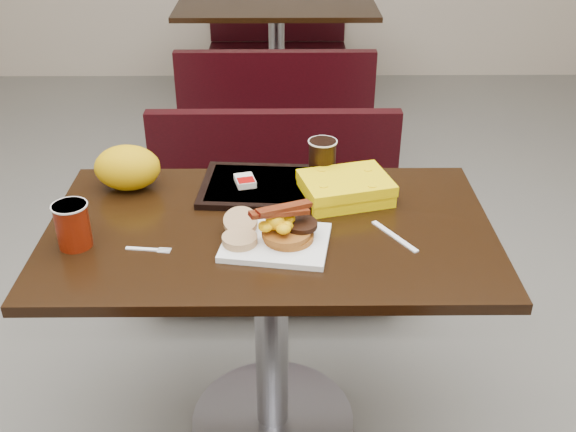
{
  "coord_description": "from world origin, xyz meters",
  "views": [
    {
      "loc": [
        0.04,
        -1.56,
        1.69
      ],
      "look_at": [
        0.05,
        -0.07,
        0.82
      ],
      "focal_mm": 42.09,
      "sensor_mm": 36.0,
      "label": 1
    }
  ],
  "objects_px": {
    "clamshell": "(346,188)",
    "table_far": "(277,64)",
    "bench_far_s": "(276,107)",
    "bench_far_n": "(277,36)",
    "fork": "(142,249)",
    "tray": "(268,186)",
    "coffee_cup_far": "(322,158)",
    "table_near": "(272,334)",
    "bench_near_n": "(274,219)",
    "knife": "(395,236)",
    "paper_bag": "(127,168)",
    "pancake_stack": "(289,234)",
    "coffee_cup_near": "(73,225)",
    "hashbrown_sleeve_left": "(245,181)",
    "platter": "(276,242)"
  },
  "relations": [
    {
      "from": "table_near",
      "to": "bench_far_s",
      "type": "bearing_deg",
      "value": 90.0
    },
    {
      "from": "tray",
      "to": "pancake_stack",
      "type": "bearing_deg",
      "value": -74.98
    },
    {
      "from": "pancake_stack",
      "to": "coffee_cup_near",
      "type": "relative_size",
      "value": 1.09
    },
    {
      "from": "fork",
      "to": "clamshell",
      "type": "xyz_separation_m",
      "value": [
        0.54,
        0.27,
        0.03
      ]
    },
    {
      "from": "platter",
      "to": "clamshell",
      "type": "height_order",
      "value": "clamshell"
    },
    {
      "from": "table_far",
      "to": "bench_far_s",
      "type": "distance_m",
      "value": 0.7
    },
    {
      "from": "fork",
      "to": "bench_near_n",
      "type": "bearing_deg",
      "value": 75.15
    },
    {
      "from": "fork",
      "to": "coffee_cup_far",
      "type": "height_order",
      "value": "coffee_cup_far"
    },
    {
      "from": "coffee_cup_far",
      "to": "paper_bag",
      "type": "height_order",
      "value": "paper_bag"
    },
    {
      "from": "table_near",
      "to": "table_far",
      "type": "relative_size",
      "value": 1.0
    },
    {
      "from": "bench_far_s",
      "to": "knife",
      "type": "xyz_separation_m",
      "value": [
        0.33,
        -1.96,
        0.39
      ]
    },
    {
      "from": "clamshell",
      "to": "table_far",
      "type": "bearing_deg",
      "value": 80.03
    },
    {
      "from": "bench_far_n",
      "to": "knife",
      "type": "xyz_separation_m",
      "value": [
        0.33,
        -3.36,
        0.39
      ]
    },
    {
      "from": "tray",
      "to": "paper_bag",
      "type": "height_order",
      "value": "paper_bag"
    },
    {
      "from": "pancake_stack",
      "to": "hashbrown_sleeve_left",
      "type": "relative_size",
      "value": 1.78
    },
    {
      "from": "coffee_cup_near",
      "to": "knife",
      "type": "bearing_deg",
      "value": 2.34
    },
    {
      "from": "bench_near_n",
      "to": "table_far",
      "type": "distance_m",
      "value": 1.9
    },
    {
      "from": "bench_far_s",
      "to": "bench_far_n",
      "type": "xyz_separation_m",
      "value": [
        0.0,
        1.4,
        0.0
      ]
    },
    {
      "from": "bench_far_n",
      "to": "coffee_cup_near",
      "type": "xyz_separation_m",
      "value": [
        -0.5,
        -3.39,
        0.45
      ]
    },
    {
      "from": "paper_bag",
      "to": "pancake_stack",
      "type": "bearing_deg",
      "value": -33.7
    },
    {
      "from": "bench_far_s",
      "to": "pancake_stack",
      "type": "relative_size",
      "value": 7.66
    },
    {
      "from": "bench_far_n",
      "to": "clamshell",
      "type": "height_order",
      "value": "clamshell"
    },
    {
      "from": "coffee_cup_near",
      "to": "knife",
      "type": "xyz_separation_m",
      "value": [
        0.82,
        0.03,
        -0.06
      ]
    },
    {
      "from": "table_near",
      "to": "platter",
      "type": "height_order",
      "value": "platter"
    },
    {
      "from": "tray",
      "to": "coffee_cup_far",
      "type": "relative_size",
      "value": 3.51
    },
    {
      "from": "table_near",
      "to": "bench_near_n",
      "type": "distance_m",
      "value": 0.7
    },
    {
      "from": "table_near",
      "to": "tray",
      "type": "height_order",
      "value": "tray"
    },
    {
      "from": "hashbrown_sleeve_left",
      "to": "clamshell",
      "type": "bearing_deg",
      "value": -25.85
    },
    {
      "from": "platter",
      "to": "coffee_cup_far",
      "type": "relative_size",
      "value": 2.39
    },
    {
      "from": "pancake_stack",
      "to": "hashbrown_sleeve_left",
      "type": "xyz_separation_m",
      "value": [
        -0.13,
        0.3,
        -0.0
      ]
    },
    {
      "from": "bench_near_n",
      "to": "paper_bag",
      "type": "height_order",
      "value": "paper_bag"
    },
    {
      "from": "bench_far_n",
      "to": "coffee_cup_far",
      "type": "height_order",
      "value": "coffee_cup_far"
    },
    {
      "from": "platter",
      "to": "hashbrown_sleeve_left",
      "type": "height_order",
      "value": "hashbrown_sleeve_left"
    },
    {
      "from": "bench_near_n",
      "to": "bench_far_s",
      "type": "bearing_deg",
      "value": 90.0
    },
    {
      "from": "bench_far_n",
      "to": "paper_bag",
      "type": "height_order",
      "value": "paper_bag"
    },
    {
      "from": "table_near",
      "to": "fork",
      "type": "bearing_deg",
      "value": -160.57
    },
    {
      "from": "bench_far_s",
      "to": "clamshell",
      "type": "xyz_separation_m",
      "value": [
        0.22,
        -1.75,
        0.42
      ]
    },
    {
      "from": "tray",
      "to": "clamshell",
      "type": "bearing_deg",
      "value": -10.67
    },
    {
      "from": "bench_far_s",
      "to": "tray",
      "type": "distance_m",
      "value": 1.74
    },
    {
      "from": "tray",
      "to": "coffee_cup_far",
      "type": "height_order",
      "value": "coffee_cup_far"
    },
    {
      "from": "tray",
      "to": "clamshell",
      "type": "xyz_separation_m",
      "value": [
        0.22,
        -0.06,
        0.02
      ]
    },
    {
      "from": "knife",
      "to": "tray",
      "type": "bearing_deg",
      "value": -160.25
    },
    {
      "from": "fork",
      "to": "knife",
      "type": "xyz_separation_m",
      "value": [
        0.65,
        0.05,
        0.0
      ]
    },
    {
      "from": "pancake_stack",
      "to": "coffee_cup_far",
      "type": "relative_size",
      "value": 1.17
    },
    {
      "from": "table_far",
      "to": "knife",
      "type": "height_order",
      "value": "knife"
    },
    {
      "from": "bench_far_n",
      "to": "fork",
      "type": "xyz_separation_m",
      "value": [
        -0.32,
        -3.41,
        0.39
      ]
    },
    {
      "from": "tray",
      "to": "hashbrown_sleeve_left",
      "type": "height_order",
      "value": "hashbrown_sleeve_left"
    },
    {
      "from": "table_far",
      "to": "coffee_cup_near",
      "type": "xyz_separation_m",
      "value": [
        -0.5,
        -2.69,
        0.43
      ]
    },
    {
      "from": "hashbrown_sleeve_left",
      "to": "bench_far_n",
      "type": "bearing_deg",
      "value": 74.16
    },
    {
      "from": "bench_far_s",
      "to": "hashbrown_sleeve_left",
      "type": "bearing_deg",
      "value": -92.57
    }
  ]
}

